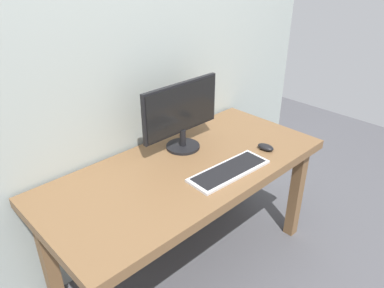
# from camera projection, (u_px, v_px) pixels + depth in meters

# --- Properties ---
(ground_plane) EXTENTS (6.00, 6.00, 0.00)m
(ground_plane) POSITION_uv_depth(u_px,v_px,m) (188.00, 264.00, 2.33)
(ground_plane) COLOR #4C4C51
(wall_back) EXTENTS (3.05, 0.04, 3.00)m
(wall_back) POSITION_uv_depth(u_px,v_px,m) (132.00, 10.00, 1.89)
(wall_back) COLOR #9EA8A3
(wall_back) RESTS_ON ground_plane
(desk) EXTENTS (1.62, 0.74, 0.73)m
(desk) POSITION_uv_depth(u_px,v_px,m) (187.00, 179.00, 2.03)
(desk) COLOR brown
(desk) RESTS_ON ground_plane
(monitor) EXTENTS (0.54, 0.20, 0.40)m
(monitor) POSITION_uv_depth(u_px,v_px,m) (182.00, 113.00, 2.08)
(monitor) COLOR black
(monitor) RESTS_ON desk
(keyboard_primary) EXTENTS (0.48, 0.19, 0.02)m
(keyboard_primary) POSITION_uv_depth(u_px,v_px,m) (229.00, 171.00, 1.93)
(keyboard_primary) COLOR silver
(keyboard_primary) RESTS_ON desk
(mouse) EXTENTS (0.07, 0.11, 0.03)m
(mouse) POSITION_uv_depth(u_px,v_px,m) (266.00, 147.00, 2.14)
(mouse) COLOR black
(mouse) RESTS_ON desk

